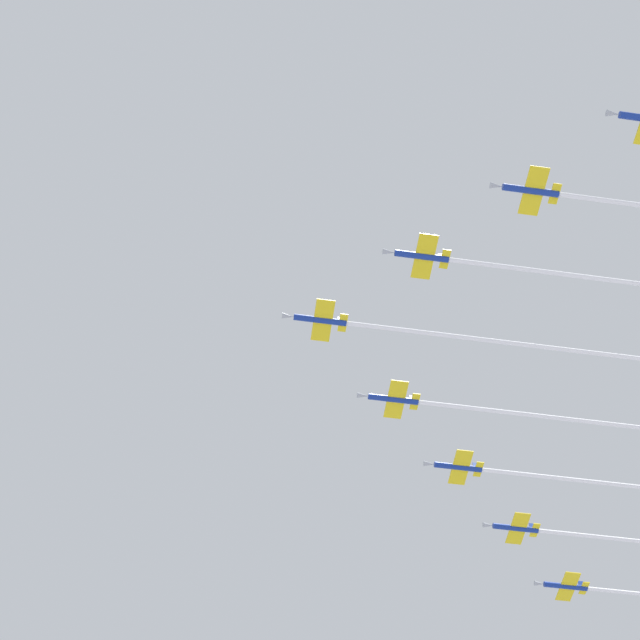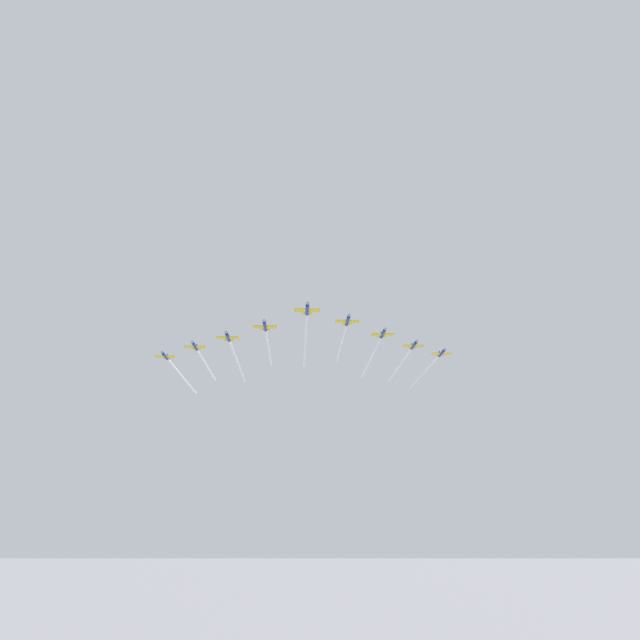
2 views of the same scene
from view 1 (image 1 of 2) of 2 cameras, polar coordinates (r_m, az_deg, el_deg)
The scene contains 5 objects.
jet_lead at distance 147.07m, azimuth 11.41°, elevation -1.36°, with size 13.78×85.91×2.39m.
jet_port_inner at distance 143.79m, azimuth 14.66°, elevation 3.32°, with size 11.31×64.69×2.39m.
jet_starboard_inner at distance 154.45m, azimuth 12.22°, elevation -6.18°, with size 11.29×64.50×2.39m.
jet_starboard_outer at distance 170.94m, azimuth 19.38°, elevation -10.62°, with size 13.89×86.88×2.39m.
jet_port_trail at distance 181.95m, azimuth 20.11°, elevation -14.04°, with size 11.91×69.86×2.39m.
Camera 1 is at (83.77, 9.51, 3.31)m, focal length 46.33 mm.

